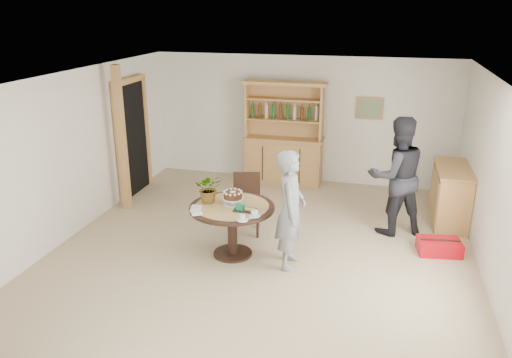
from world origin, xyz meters
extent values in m
plane|color=tan|center=(0.00, 0.00, 0.00)|extent=(7.00, 7.00, 0.00)
cube|color=white|center=(0.00, 3.50, 1.25)|extent=(6.00, 0.04, 2.50)
cube|color=white|center=(0.00, -3.50, 1.25)|extent=(6.00, 0.04, 2.50)
cube|color=white|center=(-3.00, 0.00, 1.25)|extent=(0.04, 7.00, 2.50)
cube|color=white|center=(3.00, 0.00, 1.25)|extent=(0.04, 7.00, 2.50)
cube|color=white|center=(0.00, 0.00, 2.50)|extent=(6.00, 7.00, 0.04)
cube|color=#B5854C|center=(1.30, 3.47, 1.55)|extent=(0.52, 0.03, 0.42)
cube|color=#59724C|center=(1.30, 3.45, 1.55)|extent=(0.44, 0.02, 0.34)
cube|color=black|center=(-2.94, 2.00, 1.05)|extent=(0.10, 0.90, 2.10)
cube|color=tan|center=(-2.92, 1.50, 1.05)|extent=(0.12, 0.10, 2.10)
cube|color=tan|center=(-2.92, 2.50, 1.05)|extent=(0.12, 0.10, 2.10)
cube|color=tan|center=(-2.92, 2.00, 2.13)|extent=(0.12, 1.10, 0.10)
cube|color=#B5854C|center=(-2.70, 1.20, 1.25)|extent=(0.12, 0.12, 2.50)
cube|color=tan|center=(-0.30, 3.24, 0.45)|extent=(1.50, 0.50, 0.90)
cube|color=#B5854C|center=(-0.30, 3.24, 0.92)|extent=(1.56, 0.54, 0.04)
cube|color=tan|center=(-0.30, 3.34, 1.47)|extent=(1.50, 0.04, 1.06)
cube|color=tan|center=(-1.03, 3.19, 1.47)|extent=(0.04, 0.34, 1.06)
cube|color=tan|center=(0.43, 3.19, 1.47)|extent=(0.04, 0.34, 1.06)
cube|color=#B5854C|center=(-0.30, 3.19, 1.30)|extent=(1.44, 0.32, 0.03)
cube|color=#B5854C|center=(-0.30, 3.19, 1.70)|extent=(1.44, 0.32, 0.03)
cube|color=tan|center=(-0.30, 3.19, 2.01)|extent=(1.62, 0.40, 0.06)
cylinder|color=#194C1E|center=(-0.86, 3.19, 1.46)|extent=(0.07, 0.07, 0.28)
cylinder|color=#4C2D14|center=(-0.70, 3.19, 1.46)|extent=(0.07, 0.07, 0.28)
cylinder|color=#B2BFB2|center=(-0.54, 3.19, 1.46)|extent=(0.07, 0.07, 0.28)
cylinder|color=#194C1E|center=(-0.38, 3.19, 1.46)|extent=(0.07, 0.07, 0.28)
cylinder|color=#4C2D14|center=(-0.22, 3.19, 1.46)|extent=(0.07, 0.07, 0.28)
cylinder|color=#B2BFB2|center=(-0.06, 3.19, 1.46)|extent=(0.07, 0.07, 0.28)
cylinder|color=#194C1E|center=(0.10, 3.19, 1.46)|extent=(0.07, 0.07, 0.28)
cylinder|color=#4C2D14|center=(0.26, 3.19, 1.46)|extent=(0.07, 0.07, 0.28)
cube|color=tan|center=(2.74, 2.00, 0.45)|extent=(0.50, 1.20, 0.90)
cube|color=#B5854C|center=(2.74, 2.00, 0.92)|extent=(0.54, 1.26, 0.04)
cylinder|color=black|center=(-0.39, 0.00, 0.73)|extent=(1.20, 1.20, 0.04)
cylinder|color=black|center=(-0.39, 0.00, 0.36)|extent=(0.14, 0.14, 0.70)
cylinder|color=black|center=(-0.39, 0.00, 0.01)|extent=(0.56, 0.56, 0.03)
cylinder|color=tan|center=(-0.39, 0.00, 0.76)|extent=(1.04, 1.04, 0.01)
cube|color=black|center=(-0.39, 0.75, 0.45)|extent=(0.50, 0.50, 0.04)
cube|color=black|center=(-0.43, 0.94, 0.70)|extent=(0.42, 0.12, 0.46)
cube|color=black|center=(-0.43, 0.94, 0.92)|extent=(0.42, 0.13, 0.05)
cube|color=black|center=(-0.53, 0.54, 0.22)|extent=(0.03, 0.03, 0.44)
cube|color=black|center=(-0.17, 0.61, 0.22)|extent=(0.03, 0.03, 0.44)
cube|color=black|center=(-0.60, 0.89, 0.22)|extent=(0.03, 0.03, 0.44)
cube|color=black|center=(-0.25, 0.97, 0.22)|extent=(0.04, 0.03, 0.44)
cylinder|color=white|center=(-0.39, 0.05, 0.77)|extent=(0.28, 0.28, 0.01)
cylinder|color=white|center=(-0.39, 0.05, 0.81)|extent=(0.05, 0.05, 0.08)
cylinder|color=white|center=(-0.39, 0.05, 0.85)|extent=(0.30, 0.30, 0.01)
cylinder|color=#412512|center=(-0.39, 0.05, 0.90)|extent=(0.26, 0.26, 0.09)
cylinder|color=white|center=(-0.39, 0.05, 0.95)|extent=(0.08, 0.08, 0.01)
sphere|color=white|center=(-0.27, 0.05, 0.95)|extent=(0.04, 0.04, 0.04)
sphere|color=white|center=(-0.29, 0.11, 0.95)|extent=(0.04, 0.04, 0.04)
sphere|color=white|center=(-0.33, 0.15, 0.95)|extent=(0.04, 0.04, 0.04)
sphere|color=white|center=(-0.39, 0.17, 0.95)|extent=(0.04, 0.04, 0.04)
sphere|color=white|center=(-0.45, 0.15, 0.95)|extent=(0.04, 0.04, 0.04)
sphere|color=white|center=(-0.49, 0.11, 0.95)|extent=(0.04, 0.04, 0.04)
sphere|color=white|center=(-0.51, 0.05, 0.95)|extent=(0.04, 0.04, 0.04)
sphere|color=white|center=(-0.49, -0.01, 0.95)|extent=(0.04, 0.04, 0.04)
sphere|color=white|center=(-0.45, -0.05, 0.95)|extent=(0.04, 0.04, 0.04)
sphere|color=white|center=(-0.39, -0.07, 0.95)|extent=(0.04, 0.04, 0.04)
sphere|color=white|center=(-0.33, -0.05, 0.95)|extent=(0.04, 0.04, 0.04)
sphere|color=white|center=(-0.29, -0.01, 0.95)|extent=(0.04, 0.04, 0.04)
imported|color=#3F7233|center=(-0.74, 0.05, 0.97)|extent=(0.47, 0.44, 0.42)
cube|color=black|center=(-0.17, -0.12, 0.77)|extent=(0.30, 0.20, 0.01)
cube|color=#0D7D39|center=(-0.23, -0.12, 0.80)|extent=(0.10, 0.10, 0.06)
cube|color=#0D7D39|center=(-0.23, -0.12, 0.83)|extent=(0.11, 0.02, 0.01)
cylinder|color=white|center=(0.01, -0.28, 0.76)|extent=(0.15, 0.15, 0.01)
imported|color=white|center=(0.01, -0.28, 0.81)|extent=(0.10, 0.10, 0.08)
cylinder|color=white|center=(-0.11, -0.45, 0.76)|extent=(0.15, 0.15, 0.01)
imported|color=white|center=(-0.11, -0.45, 0.81)|extent=(0.08, 0.08, 0.07)
cube|color=white|center=(-0.84, -0.20, 0.78)|extent=(0.14, 0.08, 0.03)
cube|color=white|center=(-0.81, -0.32, 0.78)|extent=(0.16, 0.11, 0.03)
cube|color=white|center=(-0.75, -0.42, 0.78)|extent=(0.16, 0.14, 0.03)
imported|color=gray|center=(0.46, -0.10, 0.83)|extent=(0.45, 0.63, 1.65)
imported|color=black|center=(1.83, 1.36, 0.93)|extent=(1.11, 1.01, 1.86)
cube|color=red|center=(2.50, 0.78, 0.10)|extent=(0.65, 0.48, 0.20)
cube|color=black|center=(2.50, 0.78, 0.20)|extent=(0.56, 0.12, 0.01)
camera|label=1|loc=(1.53, -6.16, 3.42)|focal=35.00mm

